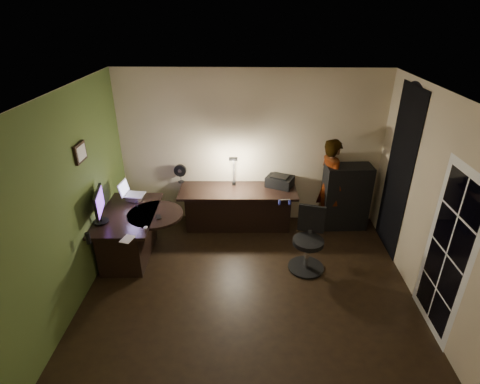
{
  "coord_description": "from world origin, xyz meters",
  "views": [
    {
      "loc": [
        -0.02,
        -4.07,
        3.58
      ],
      "look_at": [
        -0.15,
        1.05,
        1.0
      ],
      "focal_mm": 28.0,
      "sensor_mm": 36.0,
      "label": 1
    }
  ],
  "objects_px": {
    "cabinet": "(345,197)",
    "person": "(330,184)",
    "desk_left": "(131,235)",
    "office_chair": "(308,242)",
    "desk_right": "(238,209)",
    "monitor": "(99,211)"
  },
  "relations": [
    {
      "from": "cabinet",
      "to": "person",
      "type": "distance_m",
      "value": 0.36
    },
    {
      "from": "desk_left",
      "to": "cabinet",
      "type": "xyz_separation_m",
      "value": [
        3.5,
        1.0,
        0.19
      ]
    },
    {
      "from": "desk_left",
      "to": "desk_right",
      "type": "height_order",
      "value": "desk_left"
    },
    {
      "from": "desk_right",
      "to": "cabinet",
      "type": "relative_size",
      "value": 1.72
    },
    {
      "from": "monitor",
      "to": "office_chair",
      "type": "relative_size",
      "value": 0.56
    },
    {
      "from": "monitor",
      "to": "office_chair",
      "type": "xyz_separation_m",
      "value": [
        2.98,
        0.03,
        -0.49
      ]
    },
    {
      "from": "office_chair",
      "to": "person",
      "type": "relative_size",
      "value": 0.59
    },
    {
      "from": "cabinet",
      "to": "person",
      "type": "relative_size",
      "value": 0.72
    },
    {
      "from": "office_chair",
      "to": "monitor",
      "type": "bearing_deg",
      "value": -164.92
    },
    {
      "from": "desk_right",
      "to": "person",
      "type": "distance_m",
      "value": 1.66
    },
    {
      "from": "desk_right",
      "to": "cabinet",
      "type": "height_order",
      "value": "cabinet"
    },
    {
      "from": "monitor",
      "to": "office_chair",
      "type": "bearing_deg",
      "value": -11.1
    },
    {
      "from": "desk_left",
      "to": "person",
      "type": "distance_m",
      "value": 3.41
    },
    {
      "from": "desk_left",
      "to": "monitor",
      "type": "bearing_deg",
      "value": -137.95
    },
    {
      "from": "monitor",
      "to": "person",
      "type": "height_order",
      "value": "person"
    },
    {
      "from": "desk_left",
      "to": "person",
      "type": "xyz_separation_m",
      "value": [
        3.22,
        1.04,
        0.42
      ]
    },
    {
      "from": "desk_left",
      "to": "office_chair",
      "type": "bearing_deg",
      "value": -6.85
    },
    {
      "from": "cabinet",
      "to": "monitor",
      "type": "relative_size",
      "value": 2.15
    },
    {
      "from": "person",
      "to": "monitor",
      "type": "bearing_deg",
      "value": 93.64
    },
    {
      "from": "office_chair",
      "to": "person",
      "type": "distance_m",
      "value": 1.43
    },
    {
      "from": "office_chair",
      "to": "desk_left",
      "type": "bearing_deg",
      "value": -170.77
    },
    {
      "from": "cabinet",
      "to": "monitor",
      "type": "xyz_separation_m",
      "value": [
        -3.79,
        -1.28,
        0.39
      ]
    }
  ]
}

